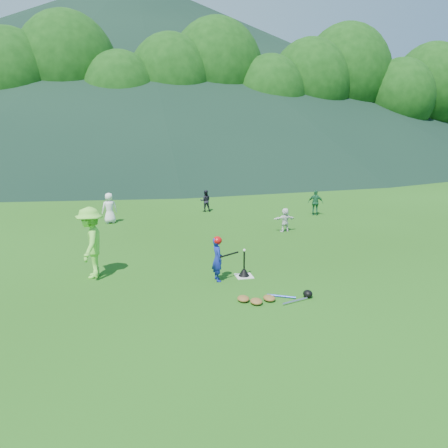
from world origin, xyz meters
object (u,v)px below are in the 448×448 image
object	(u,v)px
adult_coach	(91,243)
fielder_d	(285,220)
batter_child	(217,259)
home_plate	(244,276)
batting_tee	(244,272)
fielder_c	(316,203)
equipment_pile	(270,298)
fielder_a	(109,208)
fielder_b	(205,201)

from	to	relation	value
adult_coach	fielder_d	xyz separation A→B (m)	(6.83, 3.72, -0.50)
batter_child	fielder_d	world-z (taller)	batter_child
home_plate	batting_tee	xyz separation A→B (m)	(0.00, 0.00, 0.12)
adult_coach	batter_child	bearing A→B (deg)	78.35
home_plate	adult_coach	xyz separation A→B (m)	(-3.99, 0.86, 0.94)
fielder_c	adult_coach	bearing A→B (deg)	62.93
batter_child	equipment_pile	xyz separation A→B (m)	(0.91, -1.60, -0.52)
home_plate	equipment_pile	world-z (taller)	equipment_pile
fielder_a	fielder_c	distance (m)	9.03
batter_child	batting_tee	xyz separation A→B (m)	(0.76, 0.15, -0.46)
fielder_d	fielder_a	bearing A→B (deg)	-27.11
fielder_a	home_plate	bearing A→B (deg)	103.45
batting_tee	equipment_pile	distance (m)	1.76
fielder_c	fielder_d	bearing A→B (deg)	75.83
adult_coach	fielder_d	world-z (taller)	adult_coach
home_plate	fielder_c	size ratio (longest dim) A/B	0.39
batter_child	fielder_d	distance (m)	5.94
adult_coach	batting_tee	world-z (taller)	adult_coach
fielder_a	fielder_d	size ratio (longest dim) A/B	1.38
batter_child	fielder_b	size ratio (longest dim) A/B	1.15
home_plate	batter_child	size ratio (longest dim) A/B	0.38
home_plate	adult_coach	distance (m)	4.19
fielder_c	batting_tee	size ratio (longest dim) A/B	1.69
adult_coach	batting_tee	distance (m)	4.16
fielder_b	equipment_pile	distance (m)	10.93
adult_coach	fielder_a	world-z (taller)	adult_coach
fielder_a	fielder_c	size ratio (longest dim) A/B	1.10
home_plate	batting_tee	world-z (taller)	batting_tee
fielder_d	fielder_b	bearing A→B (deg)	-66.45
fielder_b	batter_child	bearing A→B (deg)	87.67
fielder_b	batting_tee	world-z (taller)	fielder_b
adult_coach	fielder_a	xyz separation A→B (m)	(0.24, 6.70, -0.32)
fielder_d	equipment_pile	world-z (taller)	fielder_d
home_plate	fielder_b	world-z (taller)	fielder_b
batting_tee	equipment_pile	world-z (taller)	batting_tee
batter_child	batting_tee	distance (m)	0.90
batter_child	adult_coach	distance (m)	3.40
home_plate	adult_coach	world-z (taller)	adult_coach
fielder_c	fielder_d	world-z (taller)	fielder_c
home_plate	fielder_a	xyz separation A→B (m)	(-3.74, 7.56, 0.63)
fielder_a	fielder_b	distance (m)	4.61
fielder_b	batting_tee	bearing A→B (deg)	92.26
batter_child	fielder_c	world-z (taller)	batter_child
equipment_pile	fielder_b	bearing A→B (deg)	87.68
fielder_b	adult_coach	bearing A→B (deg)	67.06
fielder_d	equipment_pile	size ratio (longest dim) A/B	0.51
adult_coach	fielder_b	size ratio (longest dim) A/B	1.88
equipment_pile	fielder_c	bearing A→B (deg)	60.18
batter_child	fielder_c	distance (m)	9.53
fielder_b	batting_tee	size ratio (longest dim) A/B	1.49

